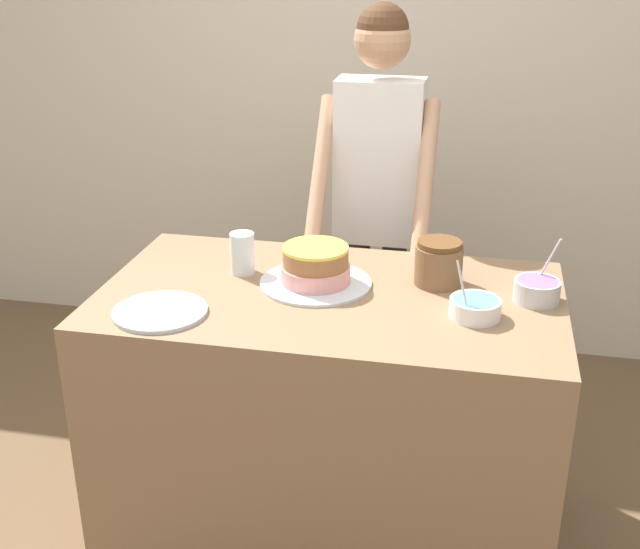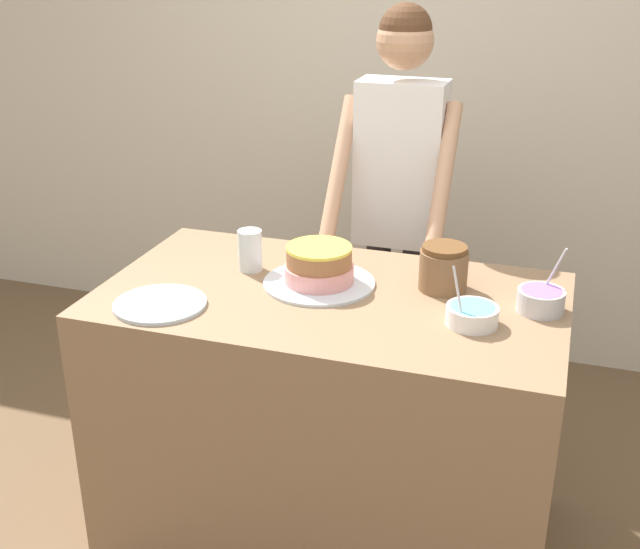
# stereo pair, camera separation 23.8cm
# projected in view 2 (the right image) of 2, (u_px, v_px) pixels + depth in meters

# --- Properties ---
(wall_back) EXTENTS (10.00, 0.05, 2.60)m
(wall_back) POSITION_uv_depth(u_px,v_px,m) (431.00, 80.00, 3.60)
(wall_back) COLOR beige
(wall_back) RESTS_ON ground_plane
(counter) EXTENTS (1.41, 0.79, 0.90)m
(counter) POSITION_uv_depth(u_px,v_px,m) (330.00, 418.00, 2.62)
(counter) COLOR #8C6B4C
(counter) RESTS_ON ground_plane
(person_baker) EXTENTS (0.44, 0.46, 1.69)m
(person_baker) POSITION_uv_depth(u_px,v_px,m) (399.00, 179.00, 2.98)
(person_baker) COLOR #2D2D38
(person_baker) RESTS_ON ground_plane
(cake) EXTENTS (0.35, 0.35, 0.13)m
(cake) POSITION_uv_depth(u_px,v_px,m) (319.00, 268.00, 2.48)
(cake) COLOR silver
(cake) RESTS_ON counter
(frosting_bowl_blue) EXTENTS (0.15, 0.15, 0.18)m
(frosting_bowl_blue) POSITION_uv_depth(u_px,v_px,m) (472.00, 314.00, 2.24)
(frosting_bowl_blue) COLOR white
(frosting_bowl_blue) RESTS_ON counter
(frosting_bowl_purple) EXTENTS (0.14, 0.14, 0.19)m
(frosting_bowl_purple) POSITION_uv_depth(u_px,v_px,m) (541.00, 299.00, 2.31)
(frosting_bowl_purple) COLOR silver
(frosting_bowl_purple) RESTS_ON counter
(drinking_glass) EXTENTS (0.08, 0.08, 0.13)m
(drinking_glass) POSITION_uv_depth(u_px,v_px,m) (250.00, 250.00, 2.59)
(drinking_glass) COLOR silver
(drinking_glass) RESTS_ON counter
(ceramic_plate) EXTENTS (0.27, 0.27, 0.01)m
(ceramic_plate) POSITION_uv_depth(u_px,v_px,m) (160.00, 304.00, 2.36)
(ceramic_plate) COLOR silver
(ceramic_plate) RESTS_ON counter
(stoneware_jar) EXTENTS (0.15, 0.15, 0.14)m
(stoneware_jar) POSITION_uv_depth(u_px,v_px,m) (443.00, 268.00, 2.45)
(stoneware_jar) COLOR brown
(stoneware_jar) RESTS_ON counter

